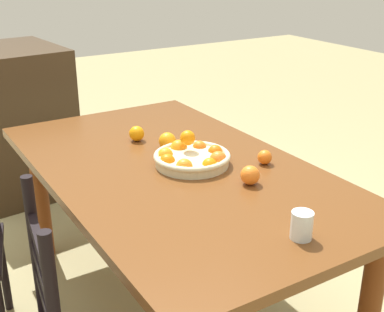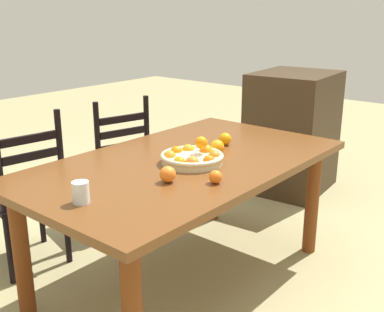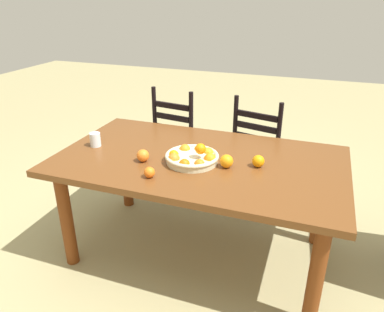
{
  "view_description": "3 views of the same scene",
  "coord_description": "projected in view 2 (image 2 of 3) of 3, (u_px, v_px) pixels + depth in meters",
  "views": [
    {
      "loc": [
        -1.75,
        0.99,
        1.58
      ],
      "look_at": [
        -0.02,
        -0.07,
        0.76
      ],
      "focal_mm": 48.35,
      "sensor_mm": 36.0,
      "label": 1
    },
    {
      "loc": [
        -1.82,
        -1.56,
        1.49
      ],
      "look_at": [
        -0.02,
        -0.07,
        0.76
      ],
      "focal_mm": 44.62,
      "sensor_mm": 36.0,
      "label": 2
    },
    {
      "loc": [
        0.66,
        -1.96,
        1.67
      ],
      "look_at": [
        -0.02,
        -0.07,
        0.76
      ],
      "focal_mm": 34.18,
      "sensor_mm": 36.0,
      "label": 3
    }
  ],
  "objects": [
    {
      "name": "ground_plane",
      "position": [
        185.0,
        279.0,
        2.74
      ],
      "size": [
        12.0,
        12.0,
        0.0
      ],
      "primitive_type": "plane",
      "color": "tan"
    },
    {
      "name": "dining_table",
      "position": [
        185.0,
        176.0,
        2.55
      ],
      "size": [
        1.77,
        1.02,
        0.72
      ],
      "color": "brown",
      "rests_on": "ground"
    },
    {
      "name": "chair_near_window",
      "position": [
        26.0,
        195.0,
        2.78
      ],
      "size": [
        0.46,
        0.46,
        0.95
      ],
      "rotation": [
        0.0,
        0.0,
        3.0
      ],
      "color": "black",
      "rests_on": "ground"
    },
    {
      "name": "chair_by_cabinet",
      "position": [
        115.0,
        165.0,
        3.31
      ],
      "size": [
        0.51,
        0.51,
        0.93
      ],
      "rotation": [
        0.0,
        0.0,
        2.9
      ],
      "color": "black",
      "rests_on": "ground"
    },
    {
      "name": "cabinet",
      "position": [
        292.0,
        132.0,
        3.99
      ],
      "size": [
        0.76,
        0.66,
        0.99
      ],
      "primitive_type": "cube",
      "rotation": [
        0.0,
        0.0,
        0.09
      ],
      "color": "#372717",
      "rests_on": "ground"
    },
    {
      "name": "fruit_bowl",
      "position": [
        192.0,
        157.0,
        2.45
      ],
      "size": [
        0.33,
        0.33,
        0.13
      ],
      "color": "beige",
      "rests_on": "dining_table"
    },
    {
      "name": "orange_loose_0",
      "position": [
        217.0,
        147.0,
        2.61
      ],
      "size": [
        0.08,
        0.08,
        0.08
      ],
      "primitive_type": "sphere",
      "color": "orange",
      "rests_on": "dining_table"
    },
    {
      "name": "orange_loose_1",
      "position": [
        226.0,
        139.0,
        2.78
      ],
      "size": [
        0.07,
        0.07,
        0.07
      ],
      "primitive_type": "sphere",
      "color": "orange",
      "rests_on": "dining_table"
    },
    {
      "name": "orange_loose_2",
      "position": [
        168.0,
        174.0,
        2.19
      ],
      "size": [
        0.08,
        0.08,
        0.08
      ],
      "primitive_type": "sphere",
      "color": "orange",
      "rests_on": "dining_table"
    },
    {
      "name": "orange_loose_3",
      "position": [
        216.0,
        177.0,
        2.18
      ],
      "size": [
        0.06,
        0.06,
        0.06
      ],
      "primitive_type": "sphere",
      "color": "orange",
      "rests_on": "dining_table"
    },
    {
      "name": "drinking_glass",
      "position": [
        81.0,
        192.0,
        1.95
      ],
      "size": [
        0.07,
        0.07,
        0.09
      ],
      "primitive_type": "cylinder",
      "color": "silver",
      "rests_on": "dining_table"
    }
  ]
}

